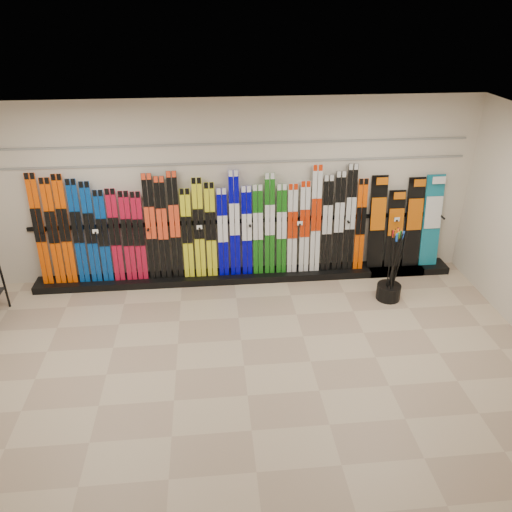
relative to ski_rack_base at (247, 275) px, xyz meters
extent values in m
plane|color=tan|center=(-0.22, -2.28, -0.06)|extent=(8.00, 8.00, 0.00)
plane|color=beige|center=(-0.22, 0.22, 1.44)|extent=(8.00, 0.00, 8.00)
plane|color=silver|center=(-0.22, -2.28, 2.94)|extent=(8.00, 8.00, 0.00)
cube|color=black|center=(0.00, 0.00, 0.00)|extent=(8.00, 0.40, 0.12)
cube|color=#E34903|center=(-3.28, 0.03, 0.98)|extent=(0.17, 0.18, 1.84)
cube|color=#E34903|center=(-3.08, 0.03, 0.94)|extent=(0.17, 0.18, 1.76)
cube|color=#E34903|center=(-2.89, 0.03, 0.97)|extent=(0.17, 0.18, 1.81)
cube|color=navy|center=(-2.69, 0.03, 0.93)|extent=(0.17, 0.17, 1.73)
cube|color=navy|center=(-2.50, 0.03, 0.90)|extent=(0.17, 0.17, 1.69)
cube|color=navy|center=(-2.31, 0.02, 0.83)|extent=(0.17, 0.16, 1.54)
cube|color=#A90E2A|center=(-2.12, 0.02, 0.84)|extent=(0.17, 0.16, 1.56)
cube|color=#A90E2A|center=(-1.92, 0.02, 0.82)|extent=(0.17, 0.15, 1.52)
cube|color=#A90E2A|center=(-1.74, 0.02, 0.81)|extent=(0.17, 0.15, 1.50)
cube|color=black|center=(-1.54, 0.03, 0.95)|extent=(0.17, 0.18, 1.78)
cube|color=black|center=(-1.36, 0.03, 0.93)|extent=(0.17, 0.17, 1.73)
cube|color=black|center=(-1.16, 0.03, 0.96)|extent=(0.17, 0.18, 1.81)
cube|color=yellow|center=(-0.97, 0.02, 0.82)|extent=(0.17, 0.15, 1.52)
cube|color=yellow|center=(-0.78, 0.03, 0.90)|extent=(0.17, 0.17, 1.69)
cube|color=yellow|center=(-0.58, 0.02, 0.86)|extent=(0.17, 0.16, 1.61)
cube|color=#0300A8|center=(-0.39, 0.02, 0.81)|extent=(0.17, 0.15, 1.51)
cube|color=#0300A8|center=(-0.19, 0.03, 0.95)|extent=(0.17, 0.18, 1.79)
cube|color=#0300A8|center=(0.01, 0.02, 0.82)|extent=(0.17, 0.15, 1.53)
cube|color=#156112|center=(0.19, 0.02, 0.83)|extent=(0.17, 0.16, 1.55)
cube|color=#156112|center=(0.38, 0.03, 0.92)|extent=(0.17, 0.17, 1.73)
cube|color=#156112|center=(0.58, 0.02, 0.83)|extent=(0.17, 0.16, 1.54)
cube|color=silver|center=(0.77, 0.02, 0.83)|extent=(0.17, 0.16, 1.54)
cube|color=silver|center=(0.97, 0.02, 0.85)|extent=(0.17, 0.16, 1.58)
cube|color=silver|center=(1.16, 0.03, 0.98)|extent=(0.17, 0.18, 1.84)
cube|color=black|center=(1.35, 0.03, 0.89)|extent=(0.17, 0.17, 1.67)
cube|color=black|center=(1.55, 0.03, 0.92)|extent=(0.17, 0.17, 1.72)
cube|color=black|center=(1.74, 0.03, 0.98)|extent=(0.17, 0.18, 1.84)
cube|color=#E34903|center=(1.92, 0.02, 0.85)|extent=(0.17, 0.16, 1.59)
cube|color=black|center=(2.23, 0.08, 0.86)|extent=(0.28, 0.25, 1.60)
cube|color=black|center=(2.54, 0.06, 0.73)|extent=(0.29, 0.21, 1.35)
cube|color=black|center=(2.87, 0.08, 0.83)|extent=(0.29, 0.24, 1.55)
cube|color=#14728C|center=(3.19, 0.08, 0.85)|extent=(0.32, 0.24, 1.59)
cylinder|color=black|center=(2.20, -0.85, 0.07)|extent=(0.38, 0.38, 0.25)
cylinder|color=black|center=(2.16, -0.84, 0.55)|extent=(0.07, 0.04, 1.18)
cylinder|color=black|center=(2.23, -0.82, 0.55)|extent=(0.06, 0.03, 1.18)
cylinder|color=black|center=(2.29, -0.89, 0.55)|extent=(0.16, 0.03, 1.17)
cylinder|color=black|center=(2.19, -0.93, 0.55)|extent=(0.15, 0.08, 1.17)
cylinder|color=black|center=(2.22, -0.86, 0.55)|extent=(0.14, 0.05, 1.18)
cylinder|color=black|center=(2.17, -0.84, 0.55)|extent=(0.09, 0.14, 1.17)
cylinder|color=black|center=(2.16, -0.97, 0.55)|extent=(0.11, 0.03, 1.18)
cylinder|color=black|center=(2.26, -0.88, 0.55)|extent=(0.02, 0.04, 1.18)
cylinder|color=black|center=(2.25, -0.78, 0.55)|extent=(0.04, 0.12, 1.18)
cylinder|color=black|center=(2.22, -0.90, 0.55)|extent=(0.05, 0.09, 1.18)
cube|color=gray|center=(-0.22, 0.20, 1.94)|extent=(7.60, 0.02, 0.03)
cube|color=gray|center=(-0.22, 0.20, 2.24)|extent=(7.60, 0.02, 0.03)
camera|label=1|loc=(-0.57, -7.42, 4.26)|focal=35.00mm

